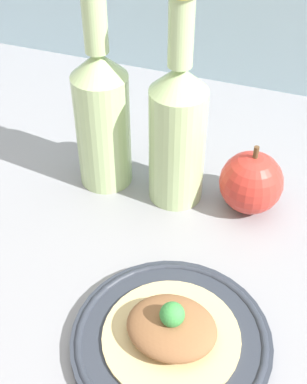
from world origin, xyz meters
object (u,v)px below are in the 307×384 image
at_px(cider_bottle_right, 178,128).
at_px(apple, 251,182).
at_px(cider_bottle_left, 102,113).
at_px(plate, 171,340).
at_px(plated_food, 172,329).

height_order(cider_bottle_right, apple, cider_bottle_right).
relative_size(cider_bottle_left, apple, 2.92).
height_order(cider_bottle_left, cider_bottle_right, same).
bearing_deg(plate, apple, 82.38).
distance_m(plated_food, cider_bottle_left, 0.31).
xyz_separation_m(plated_food, cider_bottle_right, (-0.07, 0.24, 0.08)).
relative_size(cider_bottle_left, cider_bottle_right, 1.00).
bearing_deg(cider_bottle_right, plate, -73.44).
xyz_separation_m(plate, cider_bottle_right, (-0.07, 0.24, 0.11)).
bearing_deg(cider_bottle_right, cider_bottle_left, 180.00).
height_order(plated_food, cider_bottle_right, cider_bottle_right).
xyz_separation_m(cider_bottle_left, apple, (0.21, 0.01, -0.07)).
bearing_deg(plated_food, cider_bottle_right, 106.56).
bearing_deg(cider_bottle_right, plated_food, -73.44).
height_order(cider_bottle_left, apple, cider_bottle_left).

